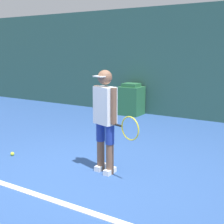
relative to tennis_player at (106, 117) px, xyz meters
name	(u,v)px	position (x,y,z in m)	size (l,w,h in m)	color
ground_plane	(81,174)	(-0.28, -0.29, -0.88)	(24.00, 24.00, 0.00)	#2D5193
back_wall	(187,63)	(-0.28, 4.47, 0.65)	(24.00, 0.10, 3.06)	#2D564C
court_baseline	(40,196)	(-0.28, -1.16, -0.87)	(21.60, 0.10, 0.01)	white
tennis_player	(106,117)	(0.00, 0.00, 0.00)	(0.92, 0.37, 1.59)	brown
tennis_ball	(12,154)	(-1.85, -0.26, -0.85)	(0.07, 0.07, 0.07)	#D1E533
covered_chair	(131,100)	(-1.76, 4.08, -0.44)	(0.65, 0.58, 0.92)	#28663D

